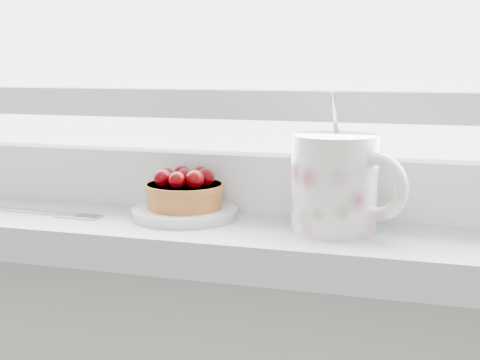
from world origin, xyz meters
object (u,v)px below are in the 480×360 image
at_px(fork, 37,212).
at_px(floral_mug, 337,181).
at_px(saucer, 185,213).
at_px(raspberry_tart, 185,191).

bearing_deg(fork, floral_mug, 2.97).
distance_m(saucer, floral_mug, 0.19).
relative_size(saucer, fork, 0.71).
xyz_separation_m(saucer, raspberry_tart, (0.00, -0.00, 0.03)).
xyz_separation_m(raspberry_tart, floral_mug, (0.18, -0.01, 0.02)).
bearing_deg(saucer, fork, -170.61).
relative_size(saucer, floral_mug, 0.83).
bearing_deg(fork, raspberry_tart, 9.31).
height_order(saucer, fork, saucer).
height_order(saucer, raspberry_tart, raspberry_tart).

